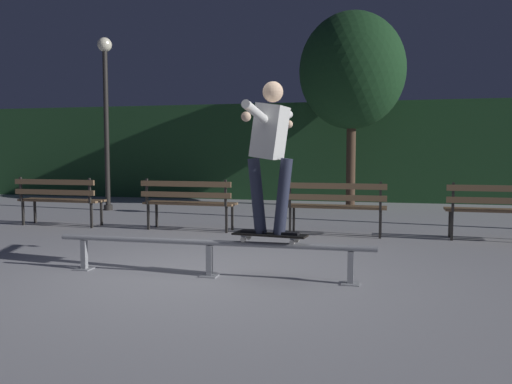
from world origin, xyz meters
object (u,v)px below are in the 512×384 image
(tree_behind_benches, at_px, (352,71))
(lamp_post_left, at_px, (106,101))
(park_bench_right_center, at_px, (335,202))
(park_bench_left_center, at_px, (188,199))
(grind_rail, at_px, (209,249))
(park_bench_rightmost, at_px, (503,206))
(skateboarder, at_px, (270,144))
(park_bench_leftmost, at_px, (59,196))
(skateboard, at_px, (270,235))

(tree_behind_benches, xyz_separation_m, lamp_post_left, (-5.40, -1.95, -0.78))
(park_bench_right_center, bearing_deg, park_bench_left_center, 180.00)
(park_bench_right_center, bearing_deg, lamp_post_left, 154.64)
(grind_rail, distance_m, park_bench_rightmost, 4.67)
(grind_rail, distance_m, park_bench_left_center, 3.30)
(grind_rail, xyz_separation_m, park_bench_left_center, (-1.35, 3.00, 0.24))
(skateboarder, relative_size, park_bench_right_center, 0.97)
(park_bench_leftmost, xyz_separation_m, park_bench_right_center, (4.91, 0.00, 0.00))
(skateboarder, xyz_separation_m, park_bench_leftmost, (-4.47, 3.00, -0.87))
(grind_rail, height_order, skateboard, skateboard)
(park_bench_right_center, height_order, lamp_post_left, lamp_post_left)
(grind_rail, distance_m, tree_behind_benches, 8.13)
(lamp_post_left, bearing_deg, tree_behind_benches, 19.83)
(skateboard, relative_size, skateboarder, 0.51)
(skateboard, distance_m, tree_behind_benches, 8.01)
(grind_rail, xyz_separation_m, park_bench_right_center, (1.11, 3.00, 0.24))
(park_bench_left_center, xyz_separation_m, park_bench_rightmost, (4.91, 0.00, 0.00))
(park_bench_leftmost, height_order, tree_behind_benches, tree_behind_benches)
(skateboard, relative_size, park_bench_leftmost, 0.50)
(skateboard, bearing_deg, park_bench_left_center, 123.77)
(park_bench_leftmost, distance_m, park_bench_rightmost, 7.37)
(grind_rail, bearing_deg, park_bench_right_center, 69.75)
(grind_rail, relative_size, skateboard, 4.37)
(grind_rail, relative_size, park_bench_right_center, 2.16)
(lamp_post_left, bearing_deg, park_bench_rightmost, -18.00)
(park_bench_left_center, xyz_separation_m, tree_behind_benches, (2.51, 4.48, 2.72))
(skateboard, height_order, skateboarder, skateboarder)
(skateboard, relative_size, tree_behind_benches, 0.17)
(park_bench_left_center, bearing_deg, skateboarder, -56.19)
(park_bench_right_center, distance_m, park_bench_rightmost, 2.46)
(park_bench_leftmost, xyz_separation_m, tree_behind_benches, (4.96, 4.48, 2.72))
(skateboard, bearing_deg, skateboarder, -7.73)
(park_bench_leftmost, relative_size, park_bench_rightmost, 1.00)
(park_bench_right_center, xyz_separation_m, tree_behind_benches, (0.05, 4.48, 2.72))
(park_bench_rightmost, relative_size, tree_behind_benches, 0.35)
(park_bench_left_center, bearing_deg, lamp_post_left, 138.77)
(skateboard, bearing_deg, grind_rail, 180.00)
(park_bench_left_center, relative_size, park_bench_right_center, 1.00)
(skateboarder, xyz_separation_m, park_bench_left_center, (-2.01, 3.00, -0.87))
(skateboarder, bearing_deg, skateboard, 172.27)
(park_bench_rightmost, bearing_deg, park_bench_left_center, 180.00)
(park_bench_leftmost, distance_m, park_bench_left_center, 2.46)
(park_bench_rightmost, bearing_deg, lamp_post_left, 162.00)
(park_bench_left_center, bearing_deg, tree_behind_benches, 60.78)
(grind_rail, bearing_deg, lamp_post_left, 127.46)
(park_bench_left_center, height_order, tree_behind_benches, tree_behind_benches)
(grind_rail, xyz_separation_m, skateboard, (0.66, -0.00, 0.17))
(tree_behind_benches, relative_size, lamp_post_left, 1.19)
(skateboarder, height_order, park_bench_right_center, skateboarder)
(grind_rail, xyz_separation_m, lamp_post_left, (-4.24, 5.54, 2.18))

